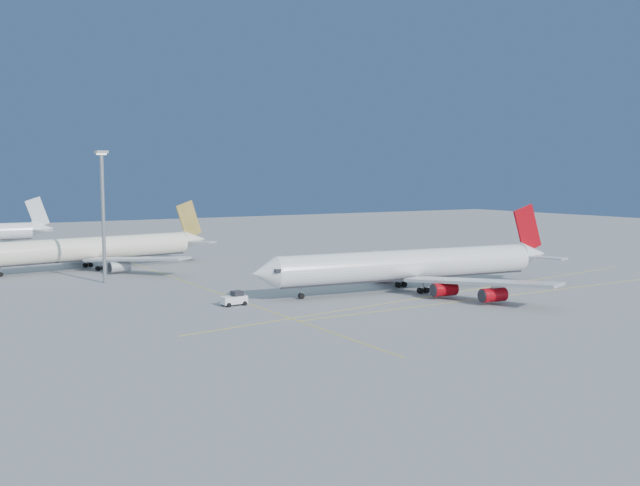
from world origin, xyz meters
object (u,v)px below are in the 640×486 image
at_px(pushback_tug, 234,299).
at_px(light_mast, 103,205).
at_px(airliner_virgin, 414,265).
at_px(airliner_etihad, 95,249).

relative_size(pushback_tug, light_mast, 0.16).
bearing_deg(airliner_virgin, pushback_tug, -178.50).
xyz_separation_m(airliner_virgin, pushback_tug, (-36.94, 3.13, -3.82)).
xyz_separation_m(airliner_virgin, airliner_etihad, (-44.87, 65.48, -0.10)).
height_order(airliner_virgin, airliner_etihad, airliner_virgin).
relative_size(airliner_etihad, pushback_tug, 13.71).
relative_size(airliner_virgin, pushback_tug, 14.98).
bearing_deg(pushback_tug, airliner_etihad, 94.90).
bearing_deg(pushback_tug, light_mast, 105.50).
bearing_deg(airliner_virgin, airliner_etihad, 130.77).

